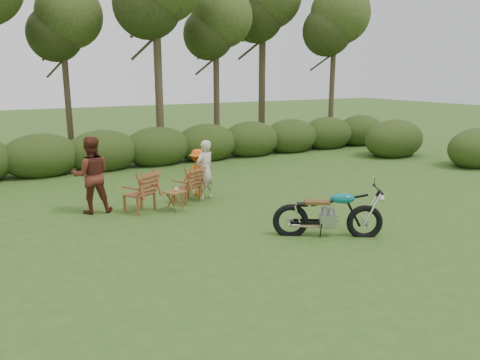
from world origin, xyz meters
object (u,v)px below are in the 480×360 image
lawn_chair_left (140,211)px  side_table (175,201)px  adult_a (205,199)px  motorcycle (327,236)px  lawn_chair_right (187,202)px  cup (176,189)px  adult_b (94,212)px  child (198,195)px

lawn_chair_left → side_table: bearing=124.9°
side_table → adult_a: 1.29m
motorcycle → lawn_chair_right: bearing=143.7°
cup → adult_b: adult_b is taller
lawn_chair_left → adult_a: size_ratio=0.64×
motorcycle → lawn_chair_left: (-2.86, 3.67, 0.00)m
side_table → adult_a: adult_a is taller
lawn_chair_left → adult_a: adult_a is taller
motorcycle → child: 4.47m
lawn_chair_left → adult_a: (1.87, 0.20, 0.00)m
adult_a → cup: bearing=11.3°
adult_a → child: 0.50m
cup → child: size_ratio=0.09×
side_table → cup: 0.29m
adult_b → child: (2.91, 0.27, 0.00)m
adult_b → lawn_chair_left: bearing=166.2°
lawn_chair_right → adult_a: bearing=159.1°
child → lawn_chair_right: bearing=41.6°
lawn_chair_left → side_table: lawn_chair_left is taller
side_table → child: child is taller
lawn_chair_right → cup: cup is taller
motorcycle → adult_b: (-3.88, 4.10, 0.00)m
adult_a → adult_b: (-2.89, 0.23, 0.00)m
cup → child: child is taller
side_table → adult_b: size_ratio=0.27×
cup → adult_b: bearing=154.4°
side_table → child: size_ratio=0.39×
lawn_chair_left → adult_b: bearing=-48.7°
lawn_chair_right → cup: 0.99m
motorcycle → lawn_chair_right: motorcycle is taller
adult_a → adult_b: 2.90m
side_table → cup: cup is taller
cup → adult_b: 2.08m
side_table → adult_a: (1.10, 0.63, -0.25)m
adult_b → child: bearing=-165.7°
lawn_chair_right → adult_a: adult_a is taller
lawn_chair_right → lawn_chair_left: (-1.34, -0.19, 0.00)m
adult_b → child: adult_b is taller
cup → side_table: bearing=155.3°
lawn_chair_left → lawn_chair_right: bearing=162.2°
motorcycle → side_table: bearing=155.0°
cup → adult_a: 1.37m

